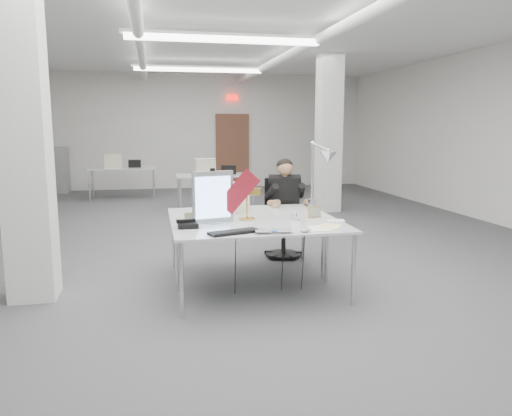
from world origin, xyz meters
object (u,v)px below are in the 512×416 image
at_px(desk_main, 262,228).
at_px(seated_person, 285,192).
at_px(laptop, 274,233).
at_px(architect_lamp, 319,177).
at_px(desk_phone, 188,225).
at_px(beige_monitor, 229,198).
at_px(monitor, 213,197).
at_px(bankers_lamp, 247,205).
at_px(office_chair, 284,218).

bearing_deg(desk_main, seated_person, 66.89).
bearing_deg(laptop, architect_lamp, 59.52).
height_order(laptop, desk_phone, desk_phone).
relative_size(beige_monitor, architect_lamp, 0.43).
relative_size(monitor, laptop, 1.56).
xyz_separation_m(desk_main, desk_phone, (-0.74, 0.10, 0.04)).
distance_m(monitor, bankers_lamp, 0.42).
bearing_deg(beige_monitor, laptop, -100.63).
relative_size(seated_person, monitor, 1.82).
height_order(laptop, architect_lamp, architect_lamp).
height_order(seated_person, beige_monitor, seated_person).
relative_size(monitor, architect_lamp, 0.65).
bearing_deg(beige_monitor, desk_phone, -145.62).
relative_size(monitor, desk_phone, 2.70).
bearing_deg(office_chair, laptop, -97.47).
xyz_separation_m(laptop, beige_monitor, (-0.24, 1.26, 0.16)).
xyz_separation_m(office_chair, beige_monitor, (-0.84, -0.66, 0.39)).
bearing_deg(desk_main, beige_monitor, 102.93).
xyz_separation_m(office_chair, desk_phone, (-1.38, -1.45, 0.24)).
relative_size(bankers_lamp, beige_monitor, 0.90).
relative_size(desk_main, monitor, 3.30).
bearing_deg(desk_phone, desk_main, -7.15).
bearing_deg(seated_person, office_chair, 99.99).
bearing_deg(desk_main, monitor, 146.52).
distance_m(office_chair, desk_phone, 2.01).
height_order(monitor, architect_lamp, architect_lamp).
xyz_separation_m(desk_main, office_chair, (0.64, 1.55, -0.21)).
distance_m(bankers_lamp, desk_phone, 0.75).
height_order(desk_main, office_chair, office_chair).
bearing_deg(bankers_lamp, seated_person, 71.97).
distance_m(desk_main, laptop, 0.37).
bearing_deg(office_chair, architect_lamp, -67.55).
xyz_separation_m(desk_phone, architect_lamp, (1.57, 0.59, 0.40)).
bearing_deg(desk_phone, office_chair, 47.18).
xyz_separation_m(office_chair, seated_person, (0.00, -0.05, 0.36)).
bearing_deg(desk_phone, beige_monitor, 56.59).
bearing_deg(laptop, monitor, 132.68).
distance_m(seated_person, beige_monitor, 1.04).
height_order(seated_person, desk_phone, seated_person).
distance_m(office_chair, beige_monitor, 1.14).
xyz_separation_m(desk_main, beige_monitor, (-0.20, 0.89, 0.18)).
height_order(desk_main, architect_lamp, architect_lamp).
bearing_deg(seated_person, laptop, -97.90).
height_order(office_chair, beige_monitor, beige_monitor).
distance_m(office_chair, architect_lamp, 1.09).
relative_size(office_chair, seated_person, 1.08).
height_order(office_chair, seated_person, seated_person).
bearing_deg(bankers_lamp, office_chair, 73.15).
distance_m(desk_main, desk_phone, 0.75).
bearing_deg(architect_lamp, seated_person, 126.36).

